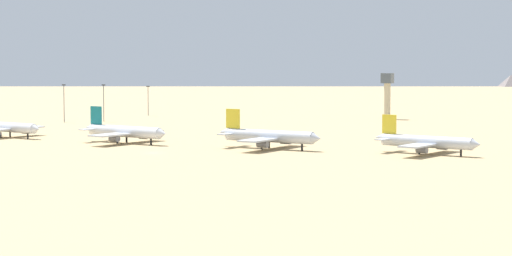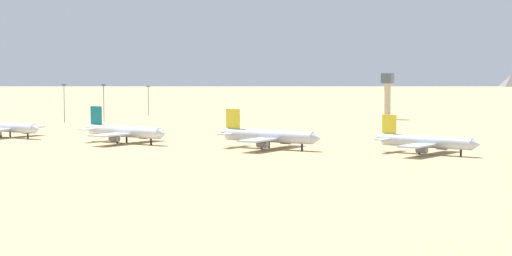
{
  "view_description": "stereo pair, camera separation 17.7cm",
  "coord_description": "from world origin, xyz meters",
  "views": [
    {
      "loc": [
        159.87,
        -256.87,
        29.78
      ],
      "look_at": [
        18.32,
        36.13,
        6.0
      ],
      "focal_mm": 67.61,
      "sensor_mm": 36.0,
      "label": 1
    },
    {
      "loc": [
        160.03,
        -256.79,
        29.78
      ],
      "look_at": [
        18.32,
        36.13,
        6.0
      ],
      "focal_mm": 67.61,
      "sensor_mm": 36.0,
      "label": 2
    }
  ],
  "objects": [
    {
      "name": "light_pole_mid",
      "position": [
        -112.81,
        103.86,
        10.01
      ],
      "size": [
        1.8,
        0.5,
        17.55
      ],
      "color": "#59595E",
      "rests_on": "ground"
    },
    {
      "name": "parked_jet_teal_1",
      "position": [
        -80.42,
        26.09,
        3.83
      ],
      "size": [
        35.24,
        30.07,
        11.68
      ],
      "rotation": [
        0.0,
        0.0,
        -0.18
      ],
      "color": "silver",
      "rests_on": "ground"
    },
    {
      "name": "ground",
      "position": [
        0.0,
        0.0,
        0.0
      ],
      "size": [
        4000.0,
        4000.0,
        0.0
      ],
      "primitive_type": "plane",
      "color": "tan"
    },
    {
      "name": "ridge_far_west",
      "position": [
        -513.73,
        1007.99,
        40.67
      ],
      "size": [
        368.95,
        222.14,
        81.34
      ],
      "primitive_type": "pyramid",
      "rotation": [
        0.0,
        0.0,
        -0.0
      ],
      "color": "slate",
      "rests_on": "ground"
    },
    {
      "name": "light_pole_west",
      "position": [
        -105.6,
        164.83,
        8.87
      ],
      "size": [
        1.8,
        0.5,
        15.33
      ],
      "color": "#59595E",
      "rests_on": "ground"
    },
    {
      "name": "parked_jet_teal_2",
      "position": [
        -27.02,
        24.25,
        4.11
      ],
      "size": [
        37.9,
        32.28,
        12.54
      ],
      "rotation": [
        0.0,
        0.0,
        -0.16
      ],
      "color": "silver",
      "rests_on": "ground"
    },
    {
      "name": "control_tower",
      "position": [
        13.67,
        192.68,
        13.47
      ],
      "size": [
        5.2,
        5.2,
        22.33
      ],
      "color": "#C6B793",
      "rests_on": "ground"
    },
    {
      "name": "light_pole_east",
      "position": [
        -99.29,
        116.08,
        9.92
      ],
      "size": [
        1.8,
        0.5,
        17.38
      ],
      "color": "#59595E",
      "rests_on": "ground"
    },
    {
      "name": "parked_jet_yellow_3",
      "position": [
        27.05,
        27.21,
        4.18
      ],
      "size": [
        38.64,
        32.65,
        12.76
      ],
      "rotation": [
        0.0,
        0.0,
        -0.1
      ],
      "color": "silver",
      "rests_on": "ground"
    },
    {
      "name": "parked_jet_yellow_4",
      "position": [
        78.32,
        32.42,
        3.89
      ],
      "size": [
        35.78,
        30.54,
        11.86
      ],
      "rotation": [
        0.0,
        0.0,
        -0.18
      ],
      "color": "silver",
      "rests_on": "ground"
    }
  ]
}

